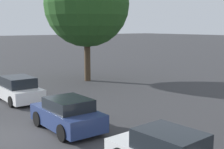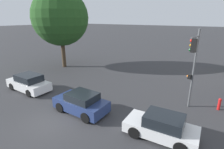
{
  "view_description": "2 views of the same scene",
  "coord_description": "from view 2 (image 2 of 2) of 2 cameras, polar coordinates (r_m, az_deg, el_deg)",
  "views": [
    {
      "loc": [
        12.73,
        -4.74,
        4.62
      ],
      "look_at": [
        1.21,
        4.06,
        2.4
      ],
      "focal_mm": 50.0,
      "sensor_mm": 36.0,
      "label": 1
    },
    {
      "loc": [
        8.66,
        -6.24,
        6.48
      ],
      "look_at": [
        0.89,
        5.61,
        1.85
      ],
      "focal_mm": 28.0,
      "sensor_mm": 36.0,
      "label": 2
    }
  ],
  "objects": [
    {
      "name": "street_tree",
      "position": [
        24.32,
        -16.51,
        17.37
      ],
      "size": [
        7.14,
        7.14,
        10.06
      ],
      "color": "#423323",
      "rests_on": "ground_plane"
    },
    {
      "name": "crossing_car_0",
      "position": [
        17.93,
        -25.53,
        -2.47
      ],
      "size": [
        4.41,
        1.98,
        1.55
      ],
      "rotation": [
        0.0,
        0.0,
        3.14
      ],
      "color": "silver",
      "rests_on": "ground_plane"
    },
    {
      "name": "traffic_signal",
      "position": [
        13.31,
        24.92,
        4.27
      ],
      "size": [
        0.48,
        1.62,
        5.79
      ],
      "rotation": [
        0.0,
        0.0,
        2.99
      ],
      "color": "#515456",
      "rests_on": "ground_plane"
    },
    {
      "name": "fire_hydrant",
      "position": [
        15.13,
        31.63,
        -8.12
      ],
      "size": [
        0.22,
        0.22,
        0.92
      ],
      "color": "red",
      "rests_on": "ground_plane"
    },
    {
      "name": "ground_plane",
      "position": [
        12.48,
        -18.39,
        -14.22
      ],
      "size": [
        300.0,
        300.0,
        0.0
      ],
      "primitive_type": "plane",
      "color": "#333335"
    },
    {
      "name": "crossing_car_2",
      "position": [
        10.55,
        15.86,
        -16.07
      ],
      "size": [
        4.08,
        2.04,
        1.43
      ],
      "rotation": [
        0.0,
        0.0,
        3.2
      ],
      "color": "silver",
      "rests_on": "ground_plane"
    },
    {
      "name": "crossing_car_1",
      "position": [
        12.78,
        -10.01,
        -9.07
      ],
      "size": [
        3.93,
        1.99,
        1.47
      ],
      "rotation": [
        0.0,
        0.0,
        3.14
      ],
      "color": "navy",
      "rests_on": "ground_plane"
    }
  ]
}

